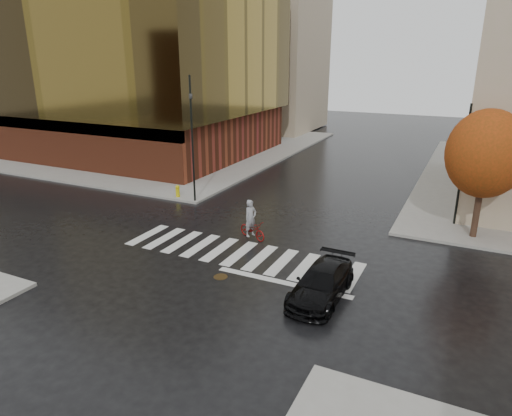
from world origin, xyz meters
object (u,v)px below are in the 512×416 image
at_px(sedan, 322,283).
at_px(traffic_light_nw, 192,131).
at_px(traffic_light_ne, 463,159).
at_px(cyclist, 252,225).
at_px(fire_hydrant, 178,190).

distance_m(sedan, traffic_light_nw, 14.34).
height_order(traffic_light_nw, traffic_light_ne, traffic_light_nw).
bearing_deg(cyclist, traffic_light_ne, -32.30).
height_order(cyclist, traffic_light_ne, traffic_light_ne).
xyz_separation_m(sedan, traffic_light_ne, (4.17, 10.80, 3.18)).
bearing_deg(traffic_light_ne, traffic_light_nw, 23.65).
relative_size(cyclist, traffic_light_ne, 0.32).
height_order(traffic_light_ne, fire_hydrant, traffic_light_ne).
bearing_deg(traffic_light_nw, sedan, 55.14).
height_order(sedan, traffic_light_ne, traffic_light_ne).
xyz_separation_m(cyclist, traffic_light_nw, (-5.97, 3.80, 3.93)).
bearing_deg(traffic_light_nw, cyclist, 58.72).
relative_size(traffic_light_nw, fire_hydrant, 9.79).
bearing_deg(fire_hydrant, cyclist, -28.26).
distance_m(cyclist, traffic_light_nw, 8.10).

